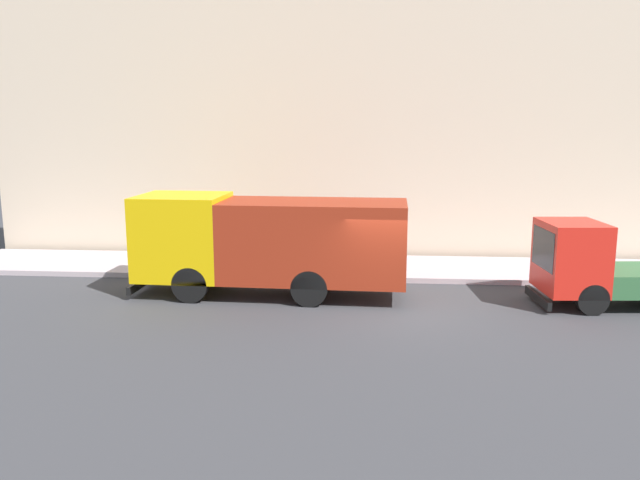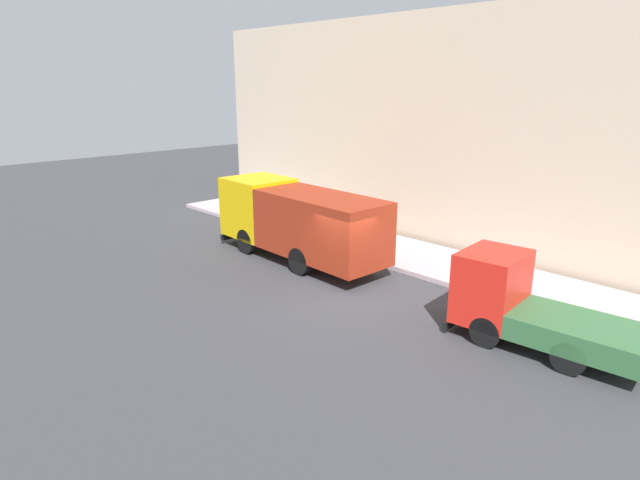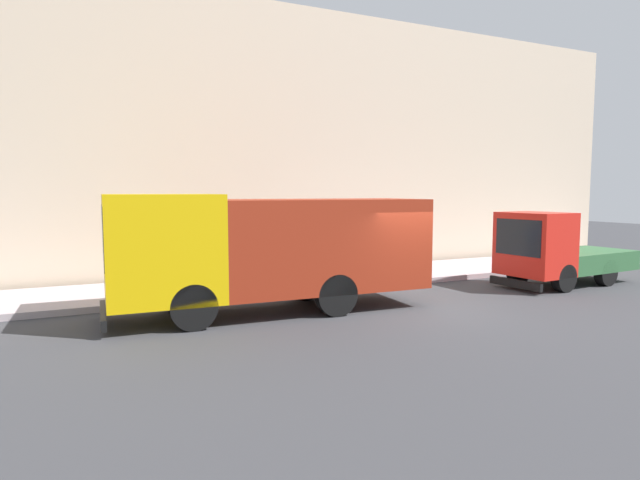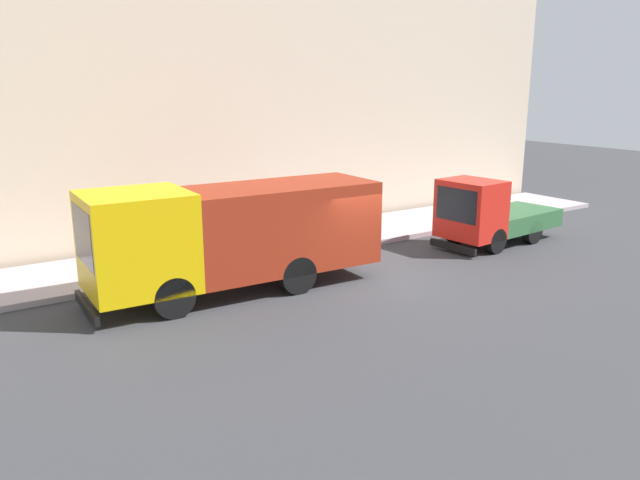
{
  "view_description": "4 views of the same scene",
  "coord_description": "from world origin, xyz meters",
  "px_view_note": "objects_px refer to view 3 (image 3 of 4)",
  "views": [
    {
      "loc": [
        -16.78,
        0.6,
        5.06
      ],
      "look_at": [
        0.74,
        1.99,
        1.79
      ],
      "focal_mm": 35.57,
      "sensor_mm": 36.0,
      "label": 1
    },
    {
      "loc": [
        -12.09,
        -11.44,
        6.77
      ],
      "look_at": [
        0.88,
        1.88,
        1.26
      ],
      "focal_mm": 29.75,
      "sensor_mm": 36.0,
      "label": 2
    },
    {
      "loc": [
        -10.99,
        7.94,
        3.02
      ],
      "look_at": [
        1.22,
        2.22,
        1.77
      ],
      "focal_mm": 29.5,
      "sensor_mm": 36.0,
      "label": 3
    },
    {
      "loc": [
        -13.37,
        10.57,
        5.54
      ],
      "look_at": [
        1.03,
        0.99,
        1.13
      ],
      "focal_mm": 34.95,
      "sensor_mm": 36.0,
      "label": 4
    }
  ],
  "objects_px": {
    "pedestrian_third": "(316,255)",
    "small_flatbed_truck": "(555,252)",
    "large_utility_truck": "(270,246)",
    "pedestrian_walking": "(262,255)",
    "pedestrian_standing": "(217,254)"
  },
  "relations": [
    {
      "from": "pedestrian_walking",
      "to": "large_utility_truck",
      "type": "bearing_deg",
      "value": -65.1
    },
    {
      "from": "pedestrian_walking",
      "to": "pedestrian_third",
      "type": "distance_m",
      "value": 1.71
    },
    {
      "from": "pedestrian_walking",
      "to": "pedestrian_standing",
      "type": "xyz_separation_m",
      "value": [
        0.72,
        1.23,
        0.02
      ]
    },
    {
      "from": "pedestrian_standing",
      "to": "large_utility_truck",
      "type": "bearing_deg",
      "value": -115.6
    },
    {
      "from": "small_flatbed_truck",
      "to": "pedestrian_standing",
      "type": "height_order",
      "value": "small_flatbed_truck"
    },
    {
      "from": "large_utility_truck",
      "to": "pedestrian_walking",
      "type": "distance_m",
      "value": 3.36
    },
    {
      "from": "small_flatbed_truck",
      "to": "large_utility_truck",
      "type": "bearing_deg",
      "value": 83.03
    },
    {
      "from": "small_flatbed_truck",
      "to": "pedestrian_third",
      "type": "distance_m",
      "value": 7.65
    },
    {
      "from": "pedestrian_standing",
      "to": "pedestrian_third",
      "type": "xyz_separation_m",
      "value": [
        -1.41,
        -2.79,
        -0.03
      ]
    },
    {
      "from": "pedestrian_standing",
      "to": "pedestrian_third",
      "type": "distance_m",
      "value": 3.13
    },
    {
      "from": "pedestrian_third",
      "to": "small_flatbed_truck",
      "type": "bearing_deg",
      "value": 169.2
    },
    {
      "from": "pedestrian_walking",
      "to": "small_flatbed_truck",
      "type": "bearing_deg",
      "value": 17.42
    },
    {
      "from": "pedestrian_walking",
      "to": "pedestrian_standing",
      "type": "bearing_deg",
      "value": -170.7
    },
    {
      "from": "pedestrian_standing",
      "to": "pedestrian_third",
      "type": "height_order",
      "value": "pedestrian_standing"
    },
    {
      "from": "small_flatbed_truck",
      "to": "pedestrian_third",
      "type": "xyz_separation_m",
      "value": [
        2.87,
        7.09,
        -0.04
      ]
    }
  ]
}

